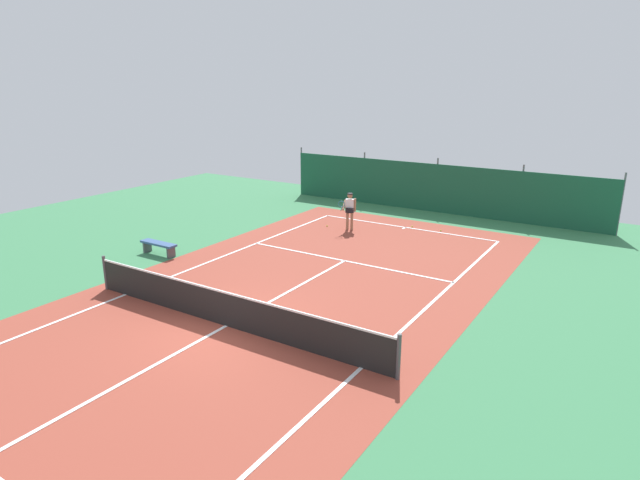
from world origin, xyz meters
TOP-DOWN VIEW (x-y plane):
  - ground_plane at (0.00, 0.00)m, footprint 36.00×36.00m
  - court_surface at (0.00, 0.00)m, footprint 11.02×26.60m
  - tennis_net at (0.00, 0.00)m, footprint 10.12×0.10m
  - back_fence at (-0.00, 15.99)m, footprint 16.30×0.98m
  - tennis_player at (-1.97, 10.25)m, footprint 0.57×0.82m
  - tennis_ball_near_player at (1.56, 12.17)m, footprint 0.07×0.07m
  - tennis_ball_midcourt at (-3.06, 10.16)m, footprint 0.07×0.07m
  - tennis_ball_by_sideline at (0.22, 12.13)m, footprint 0.07×0.07m
  - parked_car at (-2.02, 18.80)m, footprint 2.15×4.27m
  - courtside_bench at (-6.31, 3.29)m, footprint 1.60×0.40m

SIDE VIEW (x-z plane):
  - ground_plane at x=0.00m, z-range 0.00..0.00m
  - court_surface at x=0.00m, z-range 0.00..0.01m
  - tennis_ball_near_player at x=1.56m, z-range 0.00..0.07m
  - tennis_ball_midcourt at x=-3.06m, z-range 0.00..0.07m
  - tennis_ball_by_sideline at x=0.22m, z-range 0.00..0.07m
  - courtside_bench at x=-6.31m, z-range 0.13..0.62m
  - tennis_net at x=0.00m, z-range -0.04..1.06m
  - back_fence at x=0.00m, z-range -0.68..2.02m
  - parked_car at x=-2.02m, z-range 0.00..1.68m
  - tennis_player at x=-1.97m, z-range 0.14..1.78m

